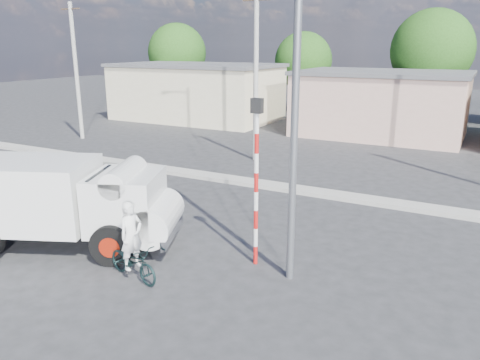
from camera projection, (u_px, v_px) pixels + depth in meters
The scene contains 10 objects.
ground_plane at pixel (125, 260), 12.61m from camera, with size 120.00×120.00×0.00m, color #2B2B2E.
median at pixel (256, 183), 19.36m from camera, with size 40.00×0.80×0.16m, color #99968E.
truck at pixel (68, 200), 13.12m from camera, with size 6.44×4.38×2.51m.
bicycle at pixel (133, 262), 11.50m from camera, with size 0.61×1.75×0.92m, color black.
cyclist at pixel (132, 247), 11.40m from camera, with size 0.62×0.41×1.70m, color white.
traffic_pole at pixel (256, 169), 11.71m from camera, with size 0.28×0.18×4.36m.
streetlight at pixel (289, 74), 10.37m from camera, with size 2.34×0.22×9.00m.
building_row at pixel (367, 101), 30.16m from camera, with size 37.80×7.30×4.44m.
tree_row at pixel (429, 54), 33.63m from camera, with size 43.62×7.43×8.42m.
utility_poles at pixel (365, 82), 20.18m from camera, with size 35.40×0.24×8.00m.
Camera 1 is at (8.17, -8.68, 5.59)m, focal length 35.00 mm.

